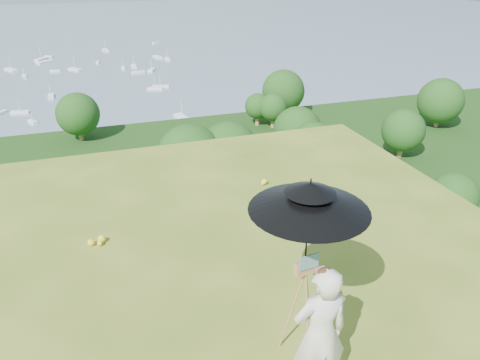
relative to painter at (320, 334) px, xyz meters
name	(u,v)px	position (x,y,z in m)	size (l,w,h in m)	color
forest_slope	(118,315)	(-2.05, 36.04, -29.84)	(140.00, 56.00, 22.00)	#15350E
shoreline_tier	(101,201)	(-2.05, 76.04, -36.84)	(170.00, 28.00, 8.00)	slate
bay_water	(78,43)	(-2.05, 241.04, -34.84)	(700.00, 700.00, 0.00)	#768EA8
slope_trees	(100,195)	(-2.05, 36.04, -15.84)	(110.00, 50.00, 6.00)	#1A4915
harbor_town	(96,168)	(-2.05, 76.04, -30.34)	(110.00, 22.00, 5.00)	beige
moored_boats	(44,83)	(-14.55, 162.04, -34.49)	(140.00, 140.00, 0.70)	white
wildflowers	(117,348)	(-2.05, 1.29, -0.78)	(10.00, 10.50, 0.12)	yellow
painter	(320,334)	(0.00, 0.00, 0.00)	(0.61, 0.40, 1.68)	silver
field_easel	(303,304)	(0.10, 0.60, -0.11)	(0.55, 0.55, 1.45)	#A26A44
sun_umbrella	(308,226)	(0.10, 0.63, 0.93)	(1.31, 1.31, 1.15)	black
painter_cap	(326,273)	(0.00, 0.00, 0.79)	(0.18, 0.22, 0.10)	#C16A71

